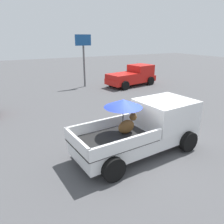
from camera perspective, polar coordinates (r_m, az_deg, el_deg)
The scene contains 4 objects.
ground_plane at distance 8.73m, azimuth 6.59°, elevation -10.36°, with size 80.00×80.00×0.00m, color #4C4C4F.
pickup_truck_main at distance 8.57m, azimuth 9.17°, elevation -3.77°, with size 5.18×2.58×2.21m.
pickup_truck_red at distance 20.24m, azimuth 5.52°, elevation 9.44°, with size 5.06×2.88×1.80m.
motel_sign at distance 19.53m, azimuth -7.50°, elevation 15.78°, with size 1.40×0.16×4.45m.
Camera 1 is at (-4.41, -6.19, 4.29)m, focal length 34.82 mm.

